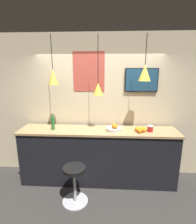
# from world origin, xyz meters

# --- Properties ---
(ground_plane) EXTENTS (14.00, 14.00, 0.00)m
(ground_plane) POSITION_xyz_m (0.00, 0.00, 0.00)
(ground_plane) COLOR #33302D
(back_wall) EXTENTS (8.00, 0.06, 2.90)m
(back_wall) POSITION_xyz_m (0.00, 0.97, 1.45)
(back_wall) COLOR beige
(back_wall) RESTS_ON ground_plane
(service_counter) EXTENTS (3.01, 0.58, 1.09)m
(service_counter) POSITION_xyz_m (0.00, 0.57, 0.55)
(service_counter) COLOR black
(service_counter) RESTS_ON ground_plane
(bar_stool) EXTENTS (0.44, 0.44, 0.66)m
(bar_stool) POSITION_xyz_m (-0.35, -0.05, 0.43)
(bar_stool) COLOR #B7B7BC
(bar_stool) RESTS_ON ground_plane
(fruit_bowl) EXTENTS (0.28, 0.28, 0.15)m
(fruit_bowl) POSITION_xyz_m (0.30, 0.53, 1.14)
(fruit_bowl) COLOR beige
(fruit_bowl) RESTS_ON service_counter
(orange_pile) EXTENTS (0.21, 0.24, 0.09)m
(orange_pile) POSITION_xyz_m (0.79, 0.53, 1.13)
(orange_pile) COLOR orange
(orange_pile) RESTS_ON service_counter
(juice_bottle) EXTENTS (0.07, 0.07, 0.31)m
(juice_bottle) POSITION_xyz_m (-0.86, 0.54, 1.22)
(juice_bottle) COLOR #286B33
(juice_bottle) RESTS_ON service_counter
(spread_jar) EXTENTS (0.10, 0.10, 0.11)m
(spread_jar) POSITION_xyz_m (0.97, 0.54, 1.15)
(spread_jar) COLOR red
(spread_jar) RESTS_ON service_counter
(pendant_lamp_left) EXTENTS (0.19, 0.19, 0.86)m
(pendant_lamp_left) POSITION_xyz_m (-0.82, 0.59, 2.08)
(pendant_lamp_left) COLOR black
(pendant_lamp_middle) EXTENTS (0.18, 0.18, 1.05)m
(pendant_lamp_middle) POSITION_xyz_m (0.00, 0.59, 1.87)
(pendant_lamp_middle) COLOR black
(pendant_lamp_right) EXTENTS (0.22, 0.22, 0.79)m
(pendant_lamp_right) POSITION_xyz_m (0.82, 0.59, 2.15)
(pendant_lamp_right) COLOR black
(mounted_tv) EXTENTS (0.64, 0.04, 0.46)m
(mounted_tv) POSITION_xyz_m (0.83, 0.92, 2.01)
(mounted_tv) COLOR black
(wall_poster) EXTENTS (0.62, 0.01, 0.77)m
(wall_poster) POSITION_xyz_m (-0.20, 0.94, 2.17)
(wall_poster) COLOR #C64C3D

